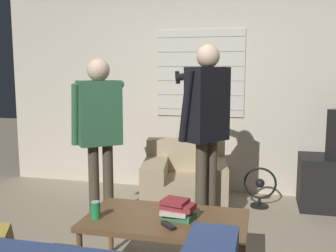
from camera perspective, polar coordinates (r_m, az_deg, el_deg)
wall_back at (r=4.88m, az=5.00°, el=5.47°), size 5.20×0.08×2.55m
armchair_beige at (r=4.26m, az=2.46°, el=-8.32°), size 0.98×0.92×0.73m
coffee_table at (r=2.90m, az=-0.34°, el=-13.87°), size 1.16×0.64×0.45m
person_left_standing at (r=3.74m, az=-9.93°, el=0.48°), size 0.48×0.76×1.61m
person_right_standing at (r=3.52m, az=5.54°, el=1.45°), size 0.61×0.79×1.72m
book_stack at (r=2.83m, az=1.34°, el=-12.01°), size 0.26×0.20×0.15m
soda_can at (r=2.90m, az=-10.45°, el=-11.91°), size 0.07×0.07×0.13m
spare_remote at (r=2.72m, az=0.07°, el=-14.26°), size 0.12×0.12×0.02m
floor_fan at (r=4.49m, az=13.20°, el=-8.63°), size 0.36×0.20×0.45m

